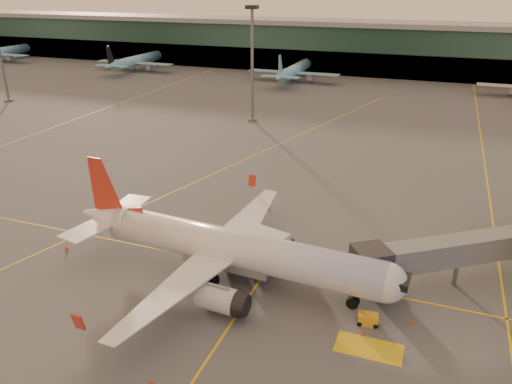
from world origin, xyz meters
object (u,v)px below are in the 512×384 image
(main_airplane, at_px, (228,248))
(gpu_cart, at_px, (368,319))
(pushback_tug, at_px, (374,276))
(catering_truck, at_px, (264,246))

(main_airplane, distance_m, gpu_cart, 16.30)
(main_airplane, relative_size, pushback_tug, 11.73)
(main_airplane, height_order, gpu_cart, main_airplane)
(gpu_cart, bearing_deg, main_airplane, 163.25)
(main_airplane, bearing_deg, catering_truck, 58.15)
(catering_truck, bearing_deg, main_airplane, -110.03)
(pushback_tug, bearing_deg, catering_truck, 169.08)
(catering_truck, relative_size, gpu_cart, 3.00)
(main_airplane, distance_m, catering_truck, 4.95)
(catering_truck, relative_size, pushback_tug, 1.87)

